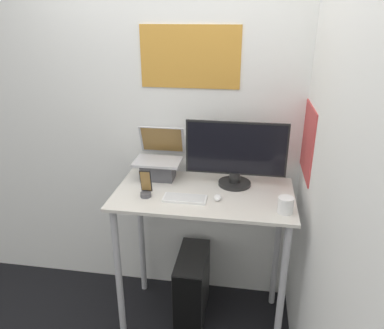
{
  "coord_description": "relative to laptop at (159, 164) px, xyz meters",
  "views": [
    {
      "loc": [
        0.25,
        -1.74,
        2.03
      ],
      "look_at": [
        -0.07,
        0.3,
        1.19
      ],
      "focal_mm": 35.0,
      "sensor_mm": 36.0,
      "label": 1
    }
  ],
  "objects": [
    {
      "name": "laptop",
      "position": [
        0.0,
        0.0,
        0.0
      ],
      "size": [
        0.3,
        0.28,
        0.32
      ],
      "color": "#4C4C51",
      "rests_on": "desk"
    },
    {
      "name": "mouse",
      "position": [
        0.42,
        -0.27,
        -0.08
      ],
      "size": [
        0.04,
        0.07,
        0.03
      ],
      "color": "white",
      "rests_on": "desk"
    },
    {
      "name": "desk",
      "position": [
        0.33,
        -0.18,
        -0.28
      ],
      "size": [
        1.09,
        0.6,
        1.01
      ],
      "color": "beige",
      "rests_on": "ground_plane"
    },
    {
      "name": "monitor",
      "position": [
        0.5,
        -0.04,
        0.11
      ],
      "size": [
        0.63,
        0.21,
        0.42
      ],
      "color": "black",
      "rests_on": "desk"
    },
    {
      "name": "mug",
      "position": [
        0.8,
        -0.36,
        -0.05
      ],
      "size": [
        0.09,
        0.09,
        0.09
      ],
      "color": "white",
      "rests_on": "desk"
    },
    {
      "name": "cell_phone",
      "position": [
        -0.01,
        -0.29,
        -0.04
      ],
      "size": [
        0.07,
        0.07,
        0.17
      ],
      "color": "#4C4C51",
      "rests_on": "desk"
    },
    {
      "name": "wall_side_right",
      "position": [
        0.96,
        -0.48,
        0.2
      ],
      "size": [
        0.06,
        6.0,
        2.6
      ],
      "color": "white",
      "rests_on": "ground_plane"
    },
    {
      "name": "computer_tower",
      "position": [
        0.24,
        -0.11,
        -0.86
      ],
      "size": [
        0.2,
        0.45,
        0.47
      ],
      "color": "black",
      "rests_on": "ground_plane"
    },
    {
      "name": "wall_back",
      "position": [
        0.32,
        0.2,
        0.2
      ],
      "size": [
        6.0,
        0.06,
        2.6
      ],
      "color": "white",
      "rests_on": "ground_plane"
    },
    {
      "name": "keyboard",
      "position": [
        0.23,
        -0.29,
        -0.08
      ],
      "size": [
        0.26,
        0.11,
        0.02
      ],
      "color": "white",
      "rests_on": "desk"
    }
  ]
}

